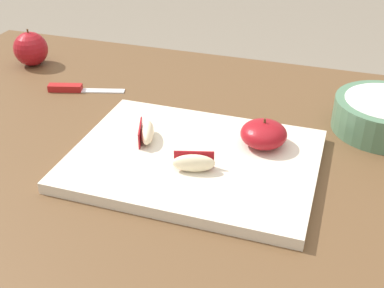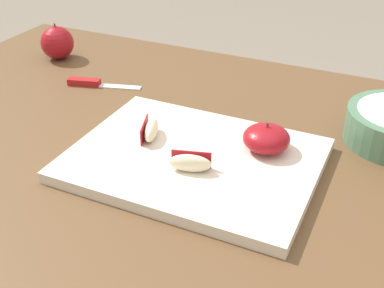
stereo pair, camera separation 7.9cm
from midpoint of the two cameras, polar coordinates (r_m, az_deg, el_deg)
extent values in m
cube|color=brown|center=(0.85, 4.15, -1.78)|extent=(1.40, 0.87, 0.03)
cube|color=brown|center=(1.60, -13.03, -0.62)|extent=(0.06, 0.06, 0.70)
cube|color=beige|center=(0.80, 2.81, -1.88)|extent=(0.39, 0.29, 0.02)
ellipsoid|color=maroon|center=(0.81, 11.29, 0.56)|extent=(0.08, 0.08, 0.04)
cylinder|color=#4C3319|center=(0.80, 11.46, 1.98)|extent=(0.00, 0.00, 0.01)
ellipsoid|color=beige|center=(0.75, 2.79, -2.31)|extent=(0.07, 0.04, 0.03)
cube|color=maroon|center=(0.76, 2.89, -1.82)|extent=(0.06, 0.02, 0.03)
ellipsoid|color=beige|center=(0.84, -2.02, 1.54)|extent=(0.04, 0.07, 0.03)
cube|color=maroon|center=(0.84, -2.82, 1.58)|extent=(0.02, 0.06, 0.03)
cube|color=silver|center=(1.07, -6.16, 6.49)|extent=(0.09, 0.04, 0.00)
cube|color=maroon|center=(1.09, -10.27, 6.98)|extent=(0.07, 0.04, 0.01)
sphere|color=maroon|center=(1.24, -13.46, 11.21)|extent=(0.08, 0.08, 0.08)
cylinder|color=#4C3319|center=(1.23, -13.70, 13.01)|extent=(0.00, 0.00, 0.01)
camera|label=1|loc=(0.04, -87.14, 1.75)|focal=46.42mm
camera|label=2|loc=(0.04, 92.86, -1.75)|focal=46.42mm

